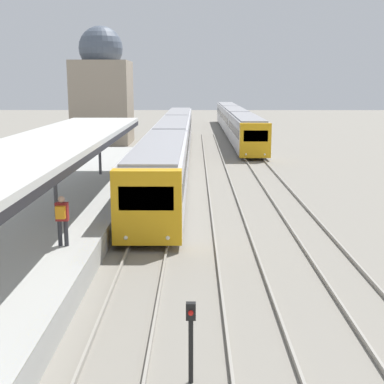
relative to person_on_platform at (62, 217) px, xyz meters
The scene contains 6 objects.
platform_canopy 4.62m from the person_on_platform, 106.59° to the left, with size 4.00×25.08×3.12m.
person_on_platform is the anchor object (origin of this frame).
train_near 26.09m from the person_on_platform, 84.42° to the left, with size 2.57×47.88×3.14m.
train_far 48.70m from the person_on_platform, 79.29° to the left, with size 2.48×45.14×3.12m.
signal_post_near 7.89m from the person_on_platform, 57.54° to the right, with size 0.20×0.21×1.76m.
distant_domed_building 38.75m from the person_on_platform, 97.65° to the left, with size 5.68×5.68×11.67m.
Camera 1 is at (1.76, -4.21, 6.09)m, focal length 50.00 mm.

